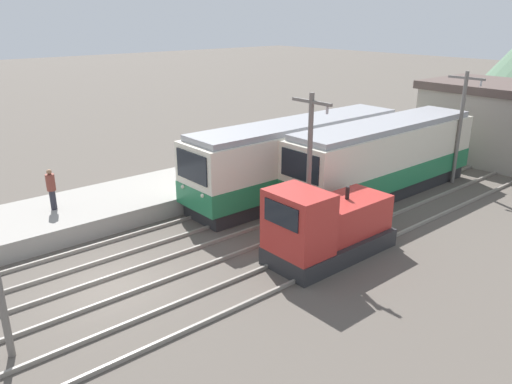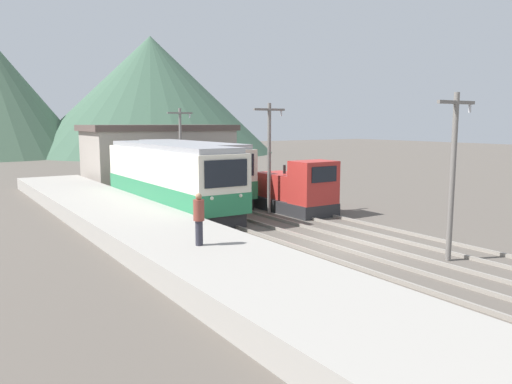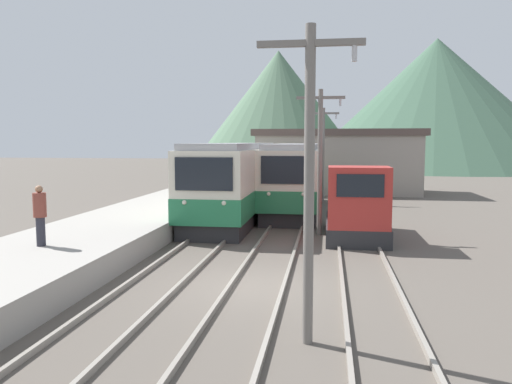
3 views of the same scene
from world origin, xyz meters
name	(u,v)px [view 1 (image 1 of 3)]	position (x,y,z in m)	size (l,w,h in m)	color
ground_plane	(111,287)	(0.00, 0.00, 0.00)	(200.00, 200.00, 0.00)	#564F47
platform_left	(47,221)	(-6.25, 0.00, 0.41)	(4.50, 54.00, 0.83)	gray
track_left	(81,258)	(-2.60, 0.00, 0.07)	(1.54, 60.00, 0.14)	gray
track_center	(113,287)	(0.20, 0.00, 0.07)	(1.54, 60.00, 0.14)	gray
track_right	(157,327)	(3.20, 0.00, 0.07)	(1.54, 60.00, 0.14)	gray
commuter_train_left	(299,161)	(-2.60, 11.64, 1.78)	(2.84, 13.10, 3.85)	#28282B
commuter_train_center	(383,161)	(0.20, 14.92, 1.76)	(2.84, 12.23, 3.81)	#28282B
shunting_locomotive	(326,228)	(3.20, 7.34, 1.21)	(2.40, 5.32, 3.00)	#28282B
catenary_mast_mid	(310,162)	(1.71, 7.88, 3.35)	(2.00, 0.20, 6.09)	slate
catenary_mast_far	(460,123)	(1.71, 19.43, 3.35)	(2.00, 0.20, 6.09)	slate
person_on_platform	(51,188)	(-6.40, 0.42, 1.82)	(0.38, 0.38, 1.82)	#282833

